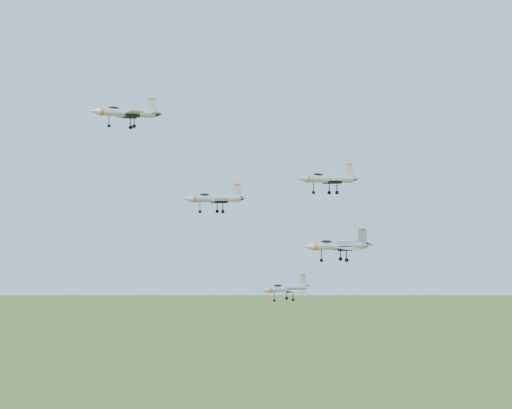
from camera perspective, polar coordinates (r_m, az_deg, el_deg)
name	(u,v)px	position (r m, az deg, el deg)	size (l,w,h in m)	color
jet_lead	(125,112)	(127.72, -10.42, 7.26)	(13.32, 11.08, 3.56)	#B0B4BD
jet_left_high	(214,198)	(114.37, -3.39, 0.50)	(11.37, 9.54, 3.05)	#B0B4BD
jet_right_high	(327,179)	(104.68, 5.71, 2.08)	(11.00, 9.23, 2.95)	#B0B4BD
jet_left_low	(285,288)	(123.27, 2.35, -6.70)	(10.40, 8.81, 2.81)	#B0B4BD
jet_right_low	(337,245)	(112.67, 6.49, -3.26)	(12.19, 10.00, 3.27)	#B0B4BD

